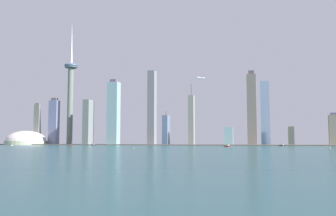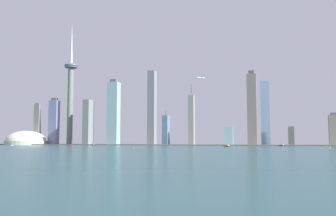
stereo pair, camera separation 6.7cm
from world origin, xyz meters
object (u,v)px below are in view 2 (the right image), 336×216
Objects in this scene: boat_1 at (330,148)px; boat_3 at (93,145)px; observation_tower at (71,89)px; channel_buoy_1 at (134,148)px; skyscraper_2 at (191,120)px; skyscraper_3 at (265,113)px; skyscraper_6 at (166,130)px; skyscraper_11 at (334,130)px; boat_4 at (282,145)px; skyscraper_8 at (114,113)px; boat_0 at (11,145)px; channel_buoy_0 at (43,147)px; skyscraper_10 at (291,136)px; skyscraper_9 at (88,122)px; skyscraper_4 at (252,109)px; skyscraper_5 at (152,108)px; boat_6 at (71,145)px; skyscraper_0 at (54,122)px; stadium_dome at (26,141)px; skyscraper_1 at (229,136)px; boat_5 at (227,146)px; skyscraper_7 at (38,123)px.

boat_3 is at bearing -117.77° from boat_1.
channel_buoy_1 is at bearing -50.32° from observation_tower.
skyscraper_2 is 13.26× the size of boat_1.
skyscraper_3 is 1.79× the size of skyscraper_6.
skyscraper_11 is 5.66× the size of boat_4.
observation_tower is at bearing 168.77° from skyscraper_8.
boat_0 is 267.98m from channel_buoy_0.
observation_tower is at bearing -172.29° from skyscraper_10.
skyscraper_4 is at bearing 6.74° from skyscraper_9.
boat_6 is (-102.95, -186.99, -87.71)m from skyscraper_5.
skyscraper_0 is 689.37m from skyscraper_11.
boat_1 is 0.88× the size of boat_4.
boat_1 is 417.66m from channel_buoy_0.
stadium_dome is 9.30× the size of boat_3.
skyscraper_0 is at bearing -170.68° from skyscraper_6.
skyscraper_9 is at bearing -157.82° from boat_4.
observation_tower is at bearing -179.27° from skyscraper_4.
skyscraper_8 is at bearing -176.18° from skyscraper_11.
observation_tower is 337.48m from skyscraper_2.
channel_buoy_1 is (384.45, -244.38, -0.31)m from boat_0.
skyscraper_1 is 157.27m from skyscraper_10.
observation_tower reaches higher than boat_3.
skyscraper_8 is 563.85m from boat_1.
skyscraper_8 reaches higher than boat_3.
observation_tower reaches higher than boat_0.
stadium_dome is 773.75m from boat_1.
boat_5 is at bearing -43.78° from skyscraper_5.
boat_3 is at bearing -96.87° from skyscraper_8.
skyscraper_10 is at bearing 6.80° from skyscraper_0.
skyscraper_0 is 0.77× the size of skyscraper_8.
boat_4 is (392.50, -71.98, -77.06)m from skyscraper_8.
skyscraper_3 is at bearing 14.98° from skyscraper_8.
boat_5 is at bearing -101.15° from skyscraper_3.
boat_5 is at bearing -25.98° from skyscraper_9.
skyscraper_2 is 72.40× the size of channel_buoy_1.
skyscraper_9 reaches higher than boat_4.
observation_tower is 26.32× the size of boat_4.
skyscraper_3 is 514.10m from channel_buoy_1.
skyscraper_7 reaches higher than boat_0.
skyscraper_6 reaches higher than boat_0.
skyscraper_6 is 141.97m from skyscraper_8.
boat_1 is 0.95× the size of boat_3.
skyscraper_3 is 12.43× the size of boat_4.
skyscraper_9 is (177.18, -46.66, -2.36)m from skyscraper_7.
skyscraper_10 reaches higher than channel_buoy_0.
boat_0 is at bearing -143.03° from boat_4.
skyscraper_9 reaches higher than boat_3.
skyscraper_0 is at bearing 176.48° from observation_tower.
boat_1 is at bearing -179.36° from boat_3.
boat_3 is at bearing -19.29° from stadium_dome.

